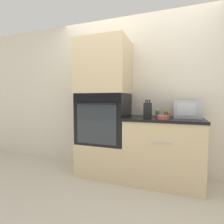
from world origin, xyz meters
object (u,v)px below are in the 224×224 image
Objects in this scene: condiment_jar_near at (169,116)px; condiment_jar_mid at (157,113)px; knife_block at (148,110)px; bowl at (163,117)px; condiment_jar_far at (166,114)px; microwave at (187,109)px; wall_oven at (104,118)px.

condiment_jar_near is 0.74× the size of condiment_jar_mid.
bowl is (0.21, -0.14, -0.08)m from knife_block.
bowl is 1.99× the size of condiment_jar_near.
condiment_jar_far is (0.12, -0.02, -0.00)m from condiment_jar_mid.
microwave is at bearing 0.87° from condiment_jar_far.
condiment_jar_mid is at bearing 177.90° from microwave.
microwave is 4.47× the size of condiment_jar_near.
condiment_jar_far is (0.91, 0.11, 0.09)m from wall_oven.
wall_oven is 0.90m from bowl.
microwave is 0.29m from condiment_jar_far.
condiment_jar_near is 0.26m from condiment_jar_mid.
knife_block is (-0.52, -0.15, -0.02)m from microwave.
bowl is 1.51× the size of condiment_jar_far.
wall_oven is 0.69m from knife_block.
bowl is at bearing -124.21° from condiment_jar_near.
condiment_jar_mid is at bearing 107.10° from bowl.
bowl is (0.89, -0.17, 0.06)m from wall_oven.
knife_block is at bearing -2.45° from wall_oven.
condiment_jar_mid is (-0.40, 0.01, -0.07)m from microwave.
knife_block is 2.34× the size of condiment_jar_mid.
condiment_jar_near is at bearing -6.78° from knife_block.
bowl is 1.48× the size of condiment_jar_mid.
wall_oven is at bearing 176.25° from condiment_jar_near.
microwave is 0.31m from condiment_jar_near.
wall_oven is at bearing -174.31° from microwave.
wall_oven reaches higher than bowl.
knife_block is at bearing 173.22° from condiment_jar_near.
microwave is at bearing 43.17° from bowl.
condiment_jar_mid is at bearing 53.19° from knife_block.
microwave is 0.41m from condiment_jar_mid.
microwave is 3.40× the size of condiment_jar_far.
condiment_jar_far is at bearing 7.17° from wall_oven.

